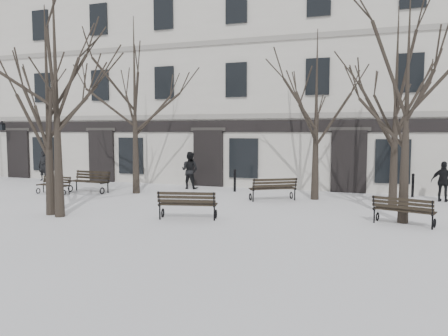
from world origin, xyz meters
The scene contains 18 objects.
ground centered at (0.00, 0.00, 0.00)m, with size 100.00×100.00×0.00m, color white.
building centered at (0.00, 12.96, 5.52)m, with size 40.40×10.20×11.40m.
tree_0 centered at (-5.78, -1.04, 4.39)m, with size 4.92×4.92×7.02m.
tree_1 centered at (-5.24, -1.24, 5.09)m, with size 5.70×5.70×8.14m.
tree_2 centered at (5.55, 1.54, 4.35)m, with size 4.88×4.88×6.97m.
tree_4 centered at (-5.70, 4.43, 4.99)m, with size 5.58×5.58×7.98m.
tree_5 centered at (2.31, 5.34, 4.38)m, with size 4.90×4.90×7.01m.
tree_6 centered at (5.32, 4.08, 4.56)m, with size 5.10×5.10×7.29m.
bench_0 centered at (-9.12, 3.01, 0.44)m, with size 1.62×0.67×0.80m.
bench_1 centered at (-1.01, -0.24, 0.52)m, with size 1.97×1.08×0.95m.
bench_2 centered at (5.54, 1.09, 0.48)m, with size 1.85×1.10×0.89m.
bench_3 centered at (-7.90, 3.98, 0.54)m, with size 2.04×0.90×1.00m.
bench_4 centered at (0.74, 4.45, 0.52)m, with size 1.94×1.59×0.96m.
bollard_a centered at (-1.58, 6.44, 0.57)m, with size 0.14×0.14×1.07m.
bollard_b centered at (6.23, 7.39, 0.55)m, with size 0.13×0.13×1.03m.
pedestrian_a centered at (-13.39, 7.11, 0.00)m, with size 0.64×0.42×1.75m, color black.
pedestrian_b centered at (-4.01, 6.69, 0.00)m, with size 0.90×0.70×1.84m, color black.
pedestrian_c centered at (7.31, 6.46, 0.00)m, with size 0.96×0.40×1.64m, color black.
Camera 1 is at (4.75, -13.02, 2.87)m, focal length 35.00 mm.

